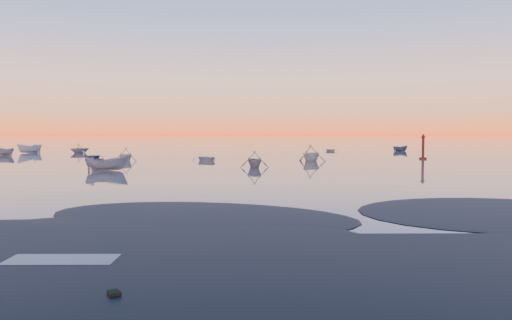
{
  "coord_description": "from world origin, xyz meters",
  "views": [
    {
      "loc": [
        -1.02,
        -20.16,
        3.6
      ],
      "look_at": [
        -0.62,
        28.0,
        0.88
      ],
      "focal_mm": 35.0,
      "sensor_mm": 36.0,
      "label": 1
    }
  ],
  "objects_px": {
    "boat_near_left": "(207,161)",
    "boat_near_right": "(255,168)",
    "channel_marker": "(423,149)",
    "boat_near_center": "(107,171)"
  },
  "relations": [
    {
      "from": "boat_near_left",
      "to": "boat_near_right",
      "type": "distance_m",
      "value": 13.07
    },
    {
      "from": "boat_near_right",
      "to": "boat_near_left",
      "type": "bearing_deg",
      "value": -68.69
    },
    {
      "from": "boat_near_right",
      "to": "channel_marker",
      "type": "bearing_deg",
      "value": -150.98
    },
    {
      "from": "boat_near_right",
      "to": "channel_marker",
      "type": "xyz_separation_m",
      "value": [
        22.39,
        15.45,
        1.38
      ]
    },
    {
      "from": "boat_near_right",
      "to": "channel_marker",
      "type": "height_order",
      "value": "channel_marker"
    },
    {
      "from": "boat_near_center",
      "to": "boat_near_right",
      "type": "distance_m",
      "value": 14.34
    },
    {
      "from": "boat_near_left",
      "to": "boat_near_center",
      "type": "height_order",
      "value": "boat_near_center"
    },
    {
      "from": "boat_near_right",
      "to": "channel_marker",
      "type": "distance_m",
      "value": 27.24
    },
    {
      "from": "boat_near_center",
      "to": "boat_near_right",
      "type": "relative_size",
      "value": 1.06
    },
    {
      "from": "boat_near_center",
      "to": "channel_marker",
      "type": "relative_size",
      "value": 1.12
    }
  ]
}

